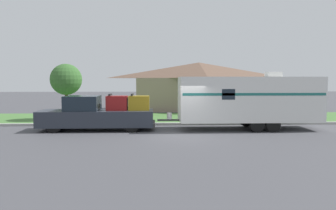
{
  "coord_description": "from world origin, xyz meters",
  "views": [
    {
      "loc": [
        -1.45,
        -16.45,
        2.83
      ],
      "look_at": [
        -0.68,
        1.86,
        1.4
      ],
      "focal_mm": 35.0,
      "sensor_mm": 36.0,
      "label": 1
    }
  ],
  "objects": [
    {
      "name": "ground_plane",
      "position": [
        0.0,
        0.0,
        0.0
      ],
      "size": [
        120.0,
        120.0,
        0.0
      ],
      "primitive_type": "plane",
      "color": "#47474C"
    },
    {
      "name": "curb_strip",
      "position": [
        0.0,
        3.75,
        0.07
      ],
      "size": [
        80.0,
        0.3,
        0.14
      ],
      "color": "#999993",
      "rests_on": "ground_plane"
    },
    {
      "name": "lawn_strip",
      "position": [
        0.0,
        7.4,
        0.01
      ],
      "size": [
        80.0,
        7.0,
        0.03
      ],
      "color": "#477538",
      "rests_on": "ground_plane"
    },
    {
      "name": "house_across_street",
      "position": [
        2.88,
        15.28,
        2.32
      ],
      "size": [
        12.72,
        7.74,
        4.48
      ],
      "color": "gray",
      "rests_on": "ground_plane"
    },
    {
      "name": "pickup_truck",
      "position": [
        -4.63,
        1.86,
        0.89
      ],
      "size": [
        6.4,
        1.96,
        2.04
      ],
      "color": "black",
      "rests_on": "ground_plane"
    },
    {
      "name": "travel_trailer",
      "position": [
        3.89,
        1.86,
        1.73
      ],
      "size": [
        9.09,
        2.43,
        3.26
      ],
      "color": "black",
      "rests_on": "ground_plane"
    },
    {
      "name": "mailbox",
      "position": [
        -4.32,
        4.62,
        0.95
      ],
      "size": [
        0.48,
        0.2,
        1.23
      ],
      "color": "brown",
      "rests_on": "ground_plane"
    },
    {
      "name": "tree_in_yard",
      "position": [
        -7.59,
        6.65,
        2.82
      ],
      "size": [
        2.18,
        2.18,
        3.93
      ],
      "color": "brown",
      "rests_on": "ground_plane"
    }
  ]
}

